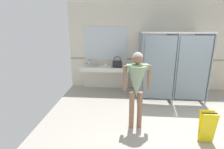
# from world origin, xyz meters

# --- Properties ---
(ground_plane) EXTENTS (7.49, 5.83, 0.10)m
(ground_plane) POSITION_xyz_m (0.00, 0.00, -0.05)
(ground_plane) COLOR #9E998E
(wall_back) EXTENTS (7.49, 0.12, 2.96)m
(wall_back) POSITION_xyz_m (0.00, 2.67, 1.48)
(wall_back) COLOR beige
(wall_back) RESTS_ON ground_plane
(wall_back_tile_band) EXTENTS (7.49, 0.01, 0.06)m
(wall_back_tile_band) POSITION_xyz_m (0.00, 2.61, 1.05)
(wall_back_tile_band) COLOR #9E937F
(wall_back_tile_band) RESTS_ON wall_back
(vanity_counter) EXTENTS (1.61, 0.55, 0.95)m
(vanity_counter) POSITION_xyz_m (-2.47, 2.40, 0.62)
(vanity_counter) COLOR silver
(vanity_counter) RESTS_ON ground_plane
(mirror_panel) EXTENTS (1.51, 0.02, 1.17)m
(mirror_panel) POSITION_xyz_m (-2.47, 2.60, 1.58)
(mirror_panel) COLOR silver
(mirror_panel) RESTS_ON wall_back
(bathroom_stalls) EXTENTS (1.89, 1.37, 2.03)m
(bathroom_stalls) POSITION_xyz_m (-0.41, 1.73, 1.06)
(bathroom_stalls) COLOR gray
(bathroom_stalls) RESTS_ON ground_plane
(person_standing) EXTENTS (0.58, 0.47, 1.69)m
(person_standing) POSITION_xyz_m (-1.53, 0.02, 1.07)
(person_standing) COLOR #8C664C
(person_standing) RESTS_ON ground_plane
(handbag) EXTENTS (0.31, 0.12, 0.37)m
(handbag) POSITION_xyz_m (-2.05, 2.18, 0.96)
(handbag) COLOR black
(handbag) RESTS_ON vanity_counter
(soap_dispenser) EXTENTS (0.07, 0.07, 0.20)m
(soap_dispenser) POSITION_xyz_m (-3.04, 2.48, 0.92)
(soap_dispenser) COLOR white
(soap_dispenser) RESTS_ON vanity_counter
(paper_cup) EXTENTS (0.07, 0.07, 0.10)m
(paper_cup) POSITION_xyz_m (-2.44, 2.22, 0.89)
(paper_cup) COLOR white
(paper_cup) RESTS_ON vanity_counter
(wet_floor_sign) EXTENTS (0.28, 0.19, 0.64)m
(wet_floor_sign) POSITION_xyz_m (-0.19, -0.40, 0.33)
(wet_floor_sign) COLOR yellow
(wet_floor_sign) RESTS_ON ground_plane
(floor_drain_cover) EXTENTS (0.14, 0.14, 0.01)m
(floor_drain_cover) POSITION_xyz_m (-0.14, 0.01, 0.00)
(floor_drain_cover) COLOR #B7BABF
(floor_drain_cover) RESTS_ON ground_plane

